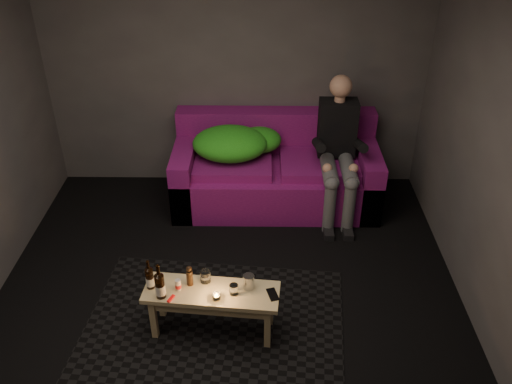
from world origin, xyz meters
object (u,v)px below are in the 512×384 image
(person, at_px, (338,147))
(beer_bottle_b, at_px, (160,285))
(sofa, at_px, (276,172))
(beer_bottle_a, at_px, (150,278))
(steel_cup, at_px, (249,282))
(coffee_table, at_px, (212,298))

(person, height_order, beer_bottle_b, person)
(sofa, height_order, person, person)
(beer_bottle_a, bearing_deg, sofa, 62.55)
(person, xyz_separation_m, steel_cup, (-0.86, -1.72, -0.25))
(coffee_table, height_order, beer_bottle_a, beer_bottle_a)
(beer_bottle_a, bearing_deg, coffee_table, -4.00)
(beer_bottle_a, bearing_deg, steel_cup, 0.40)
(person, distance_m, coffee_table, 2.13)
(beer_bottle_a, relative_size, steel_cup, 2.17)
(coffee_table, distance_m, beer_bottle_b, 0.42)
(beer_bottle_b, bearing_deg, person, 50.47)
(person, relative_size, beer_bottle_a, 5.52)
(person, bearing_deg, beer_bottle_a, -132.88)
(sofa, relative_size, beer_bottle_a, 8.28)
(beer_bottle_b, height_order, steel_cup, beer_bottle_b)
(sofa, xyz_separation_m, beer_bottle_b, (-0.89, -2.00, 0.20))
(coffee_table, bearing_deg, beer_bottle_a, 176.00)
(steel_cup, bearing_deg, beer_bottle_b, -170.79)
(sofa, distance_m, steel_cup, 1.92)
(beer_bottle_b, bearing_deg, beer_bottle_a, 133.40)
(person, bearing_deg, coffee_table, -122.90)
(sofa, relative_size, coffee_table, 2.00)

